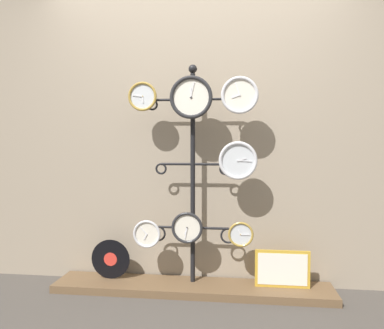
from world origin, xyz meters
name	(u,v)px	position (x,y,z in m)	size (l,w,h in m)	color
ground_plane	(186,311)	(0.00, 0.00, 0.00)	(12.00, 12.00, 0.00)	#47423D
shop_wall	(195,116)	(0.00, 0.57, 1.40)	(4.40, 0.04, 2.80)	gray
low_shelf	(192,288)	(0.00, 0.35, 0.03)	(2.20, 0.36, 0.06)	brown
display_stand	(193,213)	(0.00, 0.41, 0.62)	(0.74, 0.35, 1.79)	black
clock_top_left	(143,97)	(-0.38, 0.32, 1.54)	(0.23, 0.04, 0.23)	silver
clock_top_center	(191,97)	(0.00, 0.30, 1.52)	(0.33, 0.04, 0.33)	silver
clock_top_right	(240,95)	(0.37, 0.30, 1.53)	(0.28, 0.04, 0.28)	silver
clock_middle_right	(238,161)	(0.36, 0.31, 1.04)	(0.29, 0.04, 0.29)	silver
clock_bottom_left	(147,234)	(-0.35, 0.31, 0.46)	(0.22, 0.04, 0.22)	silver
clock_bottom_center	(187,228)	(-0.03, 0.32, 0.52)	(0.25, 0.04, 0.25)	silver
clock_bottom_right	(241,234)	(0.38, 0.32, 0.48)	(0.20, 0.04, 0.20)	silver
vinyl_record	(111,259)	(-0.68, 0.39, 0.22)	(0.32, 0.01, 0.32)	black
picture_frame	(282,269)	(0.70, 0.37, 0.20)	(0.42, 0.02, 0.29)	gold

